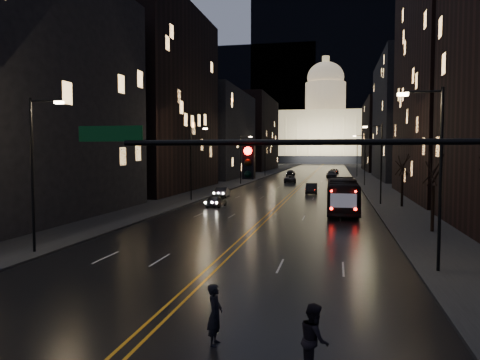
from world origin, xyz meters
The scene contains 36 objects.
ground centered at (0.00, 0.00, 0.00)m, with size 900.00×900.00×0.00m, color black.
road centered at (0.00, 130.00, 0.01)m, with size 20.00×320.00×0.02m, color black.
sidewalk_left centered at (-14.00, 130.00, 0.08)m, with size 8.00×320.00×0.16m, color black.
sidewalk_right centered at (14.00, 130.00, 0.08)m, with size 8.00×320.00×0.16m, color black.
center_line centered at (0.00, 130.00, 0.03)m, with size 0.62×320.00×0.01m, color orange.
building_left_near centered at (-21.00, 22.00, 11.00)m, with size 12.00×28.00×22.00m, color black.
building_left_mid centered at (-21.00, 54.00, 14.00)m, with size 12.00×30.00×28.00m, color black.
building_left_far centered at (-21.00, 92.00, 10.00)m, with size 12.00×34.00×20.00m, color black.
building_left_dist centered at (-21.00, 140.00, 12.00)m, with size 12.00×40.00×24.00m, color black.
building_right_tall centered at (21.00, 50.00, 19.00)m, with size 12.00×30.00×38.00m, color black.
building_right_mid centered at (21.00, 92.00, 13.00)m, with size 12.00×34.00×26.00m, color black.
building_right_dist centered at (21.00, 140.00, 11.00)m, with size 12.00×40.00×22.00m, color black.
mountain_ridge centered at (40.00, 380.00, 65.00)m, with size 520.00×60.00×130.00m, color black.
capitol centered at (0.00, 250.00, 17.15)m, with size 90.00×50.00×58.50m.
traffic_signal centered at (5.91, 0.00, 5.10)m, with size 17.29×0.45×7.00m.
streetlamp_right_near centered at (10.81, 10.00, 5.08)m, with size 2.13×0.25×9.00m.
streetlamp_left_near centered at (-10.81, 10.00, 5.08)m, with size 2.13×0.25×9.00m.
streetlamp_right_mid centered at (10.81, 40.00, 5.08)m, with size 2.13×0.25×9.00m.
streetlamp_left_mid centered at (-10.81, 40.00, 5.08)m, with size 2.13×0.25×9.00m.
streetlamp_right_far centered at (10.81, 70.00, 5.08)m, with size 2.13×0.25×9.00m.
streetlamp_left_far centered at (-10.81, 70.00, 5.08)m, with size 2.13×0.25×9.00m.
streetlamp_right_dist centered at (10.81, 100.00, 5.08)m, with size 2.13×0.25×9.00m.
streetlamp_left_dist centered at (-10.81, 100.00, 5.08)m, with size 2.13×0.25×9.00m.
tree_right_mid centered at (13.00, 22.00, 4.53)m, with size 2.40×2.40×6.65m.
tree_right_far centered at (13.00, 38.00, 4.53)m, with size 2.40×2.40×6.65m.
bus centered at (6.74, 32.58, 1.69)m, with size 2.84×12.12×3.38m, color black.
oncoming_car_a centered at (-6.55, 34.77, 0.66)m, with size 1.56×3.89×1.32m, color black.
oncoming_car_b centered at (-8.50, 45.57, 0.68)m, with size 1.44×4.12×1.36m, color black.
oncoming_car_c centered at (-2.64, 76.47, 0.69)m, with size 2.28×4.95×1.38m, color black.
oncoming_car_d centered at (-4.95, 102.85, 0.73)m, with size 2.05×5.05×1.46m, color black.
receding_car_a centered at (2.73, 52.94, 0.75)m, with size 1.60×4.58×1.51m, color black.
receding_car_b centered at (8.11, 66.99, 0.69)m, with size 1.64×4.07×1.39m, color black.
receding_car_c centered at (5.14, 94.65, 0.81)m, with size 2.26×5.56×1.61m, color black.
receding_car_d centered at (5.66, 115.73, 0.72)m, with size 2.38×5.17×1.44m, color black.
pedestrian_a centered at (2.50, -0.28, 0.95)m, with size 0.69×0.46×1.90m, color black.
pedestrian_b centered at (5.56, -1.60, 0.96)m, with size 0.94×0.51×1.93m, color black.
Camera 1 is at (6.07, -13.85, 5.91)m, focal length 35.00 mm.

